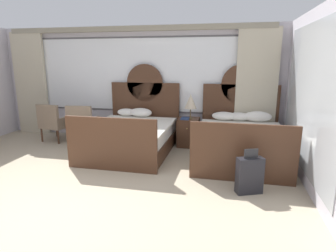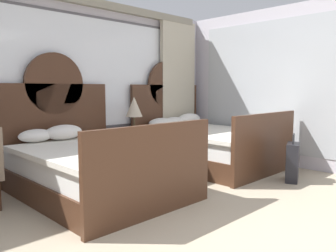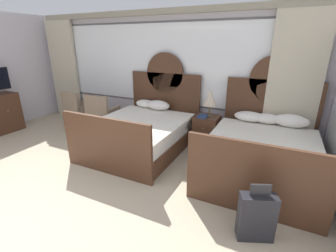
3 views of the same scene
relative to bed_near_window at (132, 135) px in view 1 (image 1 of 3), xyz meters
The scene contains 11 objects.
ground_plane 2.71m from the bed_near_window, 95.82° to the right, with size 24.00×24.00×0.00m, color tan.
wall_back_window 1.54m from the bed_near_window, 104.01° to the left, with size 6.93×0.22×2.70m.
wall_right_mirror 3.54m from the bed_near_window, 18.24° to the right, with size 0.08×4.37×2.70m.
bed_near_window is the anchor object (origin of this frame).
bed_near_mirror 2.23m from the bed_near_window, ahead, with size 1.67×2.16×1.83m.
nightstand_between_beds 1.29m from the bed_near_window, 30.02° to the left, with size 0.47×0.49×0.64m.
table_lamp_on_nightstand 1.47m from the bed_near_window, 28.53° to the left, with size 0.27×0.27×0.55m.
book_on_nightstand 1.23m from the bed_near_window, 27.64° to the left, with size 0.18×0.26×0.03m.
armchair_by_window_left 1.38m from the bed_near_window, 165.43° to the left, with size 0.65×0.65×0.91m.
armchair_by_window_centre 2.12m from the bed_near_window, behind, with size 0.68×0.68×0.91m.
suitcase_on_floor 2.77m from the bed_near_window, 32.46° to the right, with size 0.41×0.30×0.68m.
Camera 1 is at (2.26, -2.83, 1.93)m, focal length 30.20 mm.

